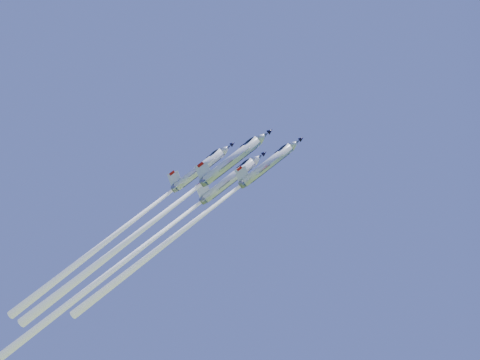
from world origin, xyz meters
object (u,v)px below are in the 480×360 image
(jet_right, at_px, (153,221))
(jet_slot, at_px, (128,224))
(jet_left, at_px, (134,254))
(jet_lead, at_px, (194,221))

(jet_right, distance_m, jet_slot, 9.88)
(jet_left, bearing_deg, jet_right, 21.48)
(jet_right, relative_size, jet_slot, 1.04)
(jet_left, xyz_separation_m, jet_right, (11.98, -13.40, 4.11))
(jet_lead, distance_m, jet_slot, 12.84)
(jet_left, xyz_separation_m, jet_slot, (3.54, -8.32, 4.79))
(jet_left, bearing_deg, jet_lead, 60.76)
(jet_right, bearing_deg, jet_slot, -141.36)
(jet_lead, relative_size, jet_left, 0.80)
(jet_lead, distance_m, jet_left, 16.06)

